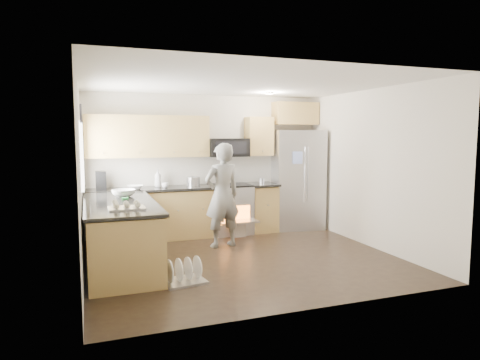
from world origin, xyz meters
name	(u,v)px	position (x,y,z in m)	size (l,w,h in m)	color
ground	(243,259)	(0.00, 0.00, 0.00)	(4.50, 4.50, 0.00)	black
room_shell	(241,147)	(-0.04, 0.02, 1.67)	(4.54, 4.04, 2.62)	beige
back_cabinet_run	(180,184)	(-0.58, 1.75, 0.96)	(4.45, 0.64, 2.50)	tan
peninsula	(121,234)	(-1.75, 0.25, 0.47)	(0.96, 2.36, 1.03)	tan
stove_range	(230,198)	(0.35, 1.69, 0.68)	(0.76, 0.97, 1.79)	#B7B7BC
refrigerator	(297,179)	(1.77, 1.70, 0.97)	(1.07, 0.89, 1.95)	#B7B7BC
person	(222,195)	(-0.07, 0.80, 0.86)	(0.63, 0.41, 1.72)	gray
dish_rack	(184,276)	(-1.07, -0.72, 0.09)	(0.57, 0.48, 0.32)	#B7B7BC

